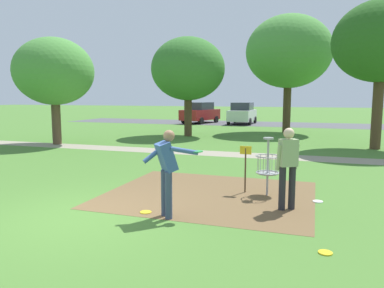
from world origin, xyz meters
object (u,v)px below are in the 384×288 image
tree_mid_left (289,52)px  tree_mid_center (188,69)px  player_throwing (167,168)px  frisbee_mid_grass (146,212)px  frisbee_near_basket (318,201)px  frisbee_by_tee (325,253)px  parked_car_leftmost (200,113)px  tree_near_right (382,42)px  player_foreground_watching (288,164)px  tree_near_left (54,72)px  parked_car_center_left (242,113)px  disc_golf_basket (265,164)px

tree_mid_left → tree_mid_center: bearing=-143.7°
player_throwing → frisbee_mid_grass: bearing=168.3°
frisbee_near_basket → frisbee_by_tee: size_ratio=1.05×
tree_mid_left → parked_car_leftmost: size_ratio=1.66×
tree_mid_left → frisbee_mid_grass: bearing=-94.4°
player_throwing → tree_near_right: 13.36m
frisbee_near_basket → player_foreground_watching: bearing=-128.5°
player_throwing → tree_mid_center: (-4.55, 14.22, 2.95)m
tree_mid_center → tree_near_right: bearing=-14.3°
frisbee_near_basket → tree_mid_center: (-7.34, 12.18, 3.93)m
tree_mid_center → parked_car_leftmost: 11.25m
frisbee_by_tee → tree_near_left: (-12.36, 9.36, 3.53)m
player_foreground_watching → tree_near_left: size_ratio=0.33×
player_foreground_watching → tree_mid_left: 17.51m
frisbee_by_tee → frisbee_mid_grass: (-3.42, 0.90, 0.00)m
frisbee_mid_grass → tree_mid_left: tree_mid_left is taller
tree_mid_left → parked_car_center_left: bearing=122.3°
tree_mid_center → player_throwing: bearing=-72.3°
frisbee_near_basket → frisbee_by_tee: same height
tree_near_right → frisbee_mid_grass: bearing=-116.5°
frisbee_by_tee → tree_near_left: size_ratio=0.04×
player_foreground_watching → player_throwing: 2.50m
parked_car_center_left → tree_mid_center: bearing=-96.6°
disc_golf_basket → player_foreground_watching: 1.18m
player_foreground_watching → tree_near_right: size_ratio=0.26×
player_throwing → parked_car_center_left: size_ratio=0.41×
frisbee_by_tee → tree_near_right: tree_near_right is taller
parked_car_leftmost → tree_near_left: bearing=-98.4°
parked_car_center_left → parked_car_leftmost: bearing=-179.0°
parked_car_leftmost → disc_golf_basket: bearing=-68.9°
frisbee_near_basket → tree_near_left: bearing=152.0°
frisbee_by_tee → tree_mid_left: tree_mid_left is taller
frisbee_by_tee → frisbee_mid_grass: size_ratio=0.91×
player_throwing → frisbee_mid_grass: (-0.53, 0.11, -0.98)m
frisbee_by_tee → frisbee_mid_grass: 3.53m
disc_golf_basket → tree_near_right: bearing=68.8°
player_throwing → tree_near_right: (5.25, 11.71, 3.72)m
tree_near_left → tree_mid_center: tree_mid_center is taller
disc_golf_basket → tree_mid_left: bearing=92.6°
disc_golf_basket → parked_car_leftmost: bearing=111.1°
player_foreground_watching → frisbee_mid_grass: bearing=-157.1°
parked_car_leftmost → parked_car_center_left: same height
player_foreground_watching → tree_mid_center: (-6.71, 12.97, 2.97)m
tree_near_left → tree_mid_left: 14.22m
tree_mid_center → parked_car_center_left: 11.09m
disc_golf_basket → tree_mid_left: (-0.71, 15.94, 4.41)m
disc_golf_basket → tree_near_right: (3.67, 9.46, 3.95)m
player_foreground_watching → frisbee_mid_grass: (-2.69, -1.14, -0.96)m
frisbee_mid_grass → parked_car_center_left: bearing=96.4°
player_foreground_watching → tree_mid_center: 14.90m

